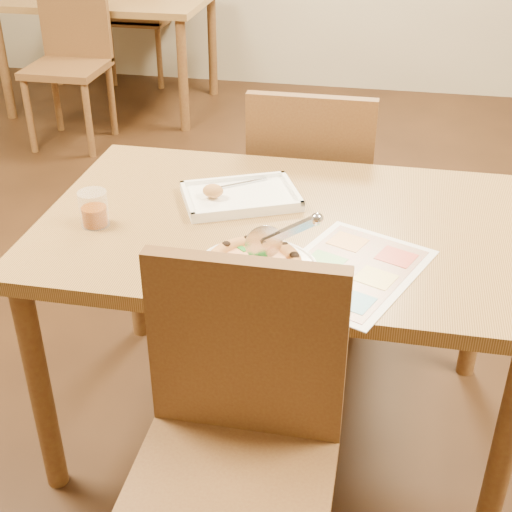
% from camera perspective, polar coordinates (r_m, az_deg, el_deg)
% --- Properties ---
extents(dining_table, '(1.30, 0.85, 0.72)m').
position_cam_1_polar(dining_table, '(1.95, 2.28, 0.60)').
color(dining_table, olive).
rests_on(dining_table, ground).
extents(chair_near, '(0.42, 0.42, 0.47)m').
position_cam_1_polar(chair_near, '(1.51, -1.50, -13.01)').
color(chair_near, brown).
rests_on(chair_near, ground).
extents(chair_far, '(0.42, 0.42, 0.47)m').
position_cam_1_polar(chair_far, '(2.51, 4.45, 6.04)').
color(chair_far, brown).
rests_on(chair_far, ground).
extents(bg_table, '(1.30, 0.85, 0.72)m').
position_cam_1_polar(bg_table, '(4.93, -11.76, 18.74)').
color(bg_table, olive).
rests_on(bg_table, ground).
extents(bg_chair_near, '(0.42, 0.42, 0.47)m').
position_cam_1_polar(bg_chair_near, '(4.41, -14.61, 16.11)').
color(bg_chair_near, brown).
rests_on(bg_chair_near, ground).
extents(bg_chair_far, '(0.42, 0.42, 0.47)m').
position_cam_1_polar(bg_chair_far, '(5.40, -9.65, 19.21)').
color(bg_chair_far, brown).
rests_on(bg_chair_far, ground).
extents(plate, '(0.34, 0.34, 0.02)m').
position_cam_1_polar(plate, '(1.67, 0.00, -1.24)').
color(plate, white).
rests_on(plate, dining_table).
extents(pizza, '(0.23, 0.23, 0.03)m').
position_cam_1_polar(pizza, '(1.66, -0.17, -0.63)').
color(pizza, '#E08D4C').
rests_on(pizza, plate).
extents(pizza_cutter, '(0.16, 0.08, 0.10)m').
position_cam_1_polar(pizza_cutter, '(1.65, 1.99, 1.68)').
color(pizza_cutter, silver).
rests_on(pizza_cutter, pizza).
extents(appetizer_tray, '(0.37, 0.32, 0.06)m').
position_cam_1_polar(appetizer_tray, '(2.01, -1.41, 4.71)').
color(appetizer_tray, white).
rests_on(appetizer_tray, dining_table).
extents(glass_tumbler, '(0.08, 0.08, 0.09)m').
position_cam_1_polar(glass_tumbler, '(1.91, -12.83, 3.56)').
color(glass_tumbler, '#893B0A').
rests_on(glass_tumbler, dining_table).
extents(menu, '(0.42, 0.48, 0.00)m').
position_cam_1_polar(menu, '(1.70, 7.52, -1.11)').
color(menu, silver).
rests_on(menu, dining_table).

